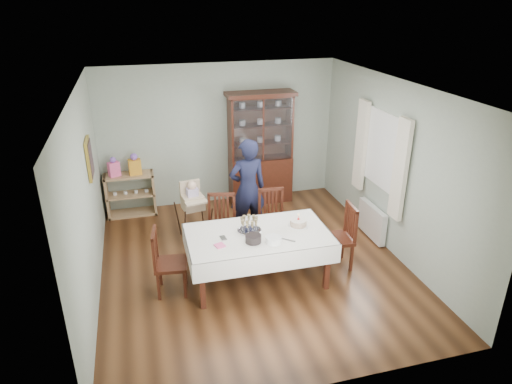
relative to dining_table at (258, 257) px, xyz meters
name	(u,v)px	position (x,y,z in m)	size (l,w,h in m)	color
floor	(253,264)	(0.03, 0.43, -0.38)	(5.00, 5.00, 0.00)	#593319
room_shell	(243,148)	(0.03, 0.96, 1.32)	(5.00, 5.00, 5.00)	#9EAA99
dining_table	(258,257)	(0.00, 0.00, 0.00)	(2.01, 1.17, 0.76)	#411910
china_cabinet	(260,147)	(0.78, 2.69, 0.74)	(1.30, 0.48, 2.18)	#411910
sideboard	(131,194)	(-1.72, 2.71, 0.02)	(0.90, 0.38, 0.80)	tan
picture_frame	(89,159)	(-2.19, 1.23, 1.27)	(0.04, 0.48, 0.58)	gold
window	(383,150)	(2.25, 0.73, 1.17)	(0.04, 1.02, 1.22)	white
curtain_left	(400,170)	(2.19, 0.11, 1.07)	(0.07, 0.30, 1.55)	silver
curtain_right	(361,145)	(2.19, 1.35, 1.07)	(0.07, 0.30, 1.55)	silver
radiator	(372,221)	(2.19, 0.73, -0.08)	(0.10, 0.80, 0.55)	white
chair_far_left	(222,239)	(-0.37, 0.78, -0.09)	(0.55, 0.55, 1.00)	#411910
chair_far_right	(273,231)	(0.48, 0.85, -0.10)	(0.46, 0.46, 0.97)	#411910
chair_end_left	(171,274)	(-1.24, 0.04, -0.10)	(0.49, 0.49, 0.96)	#411910
chair_end_right	(337,248)	(1.26, 0.06, -0.09)	(0.47, 0.47, 0.99)	#411910
woman	(248,189)	(0.19, 1.36, 0.47)	(0.63, 0.41, 1.72)	black
high_chair	(194,216)	(-0.71, 1.50, 0.02)	(0.53, 0.53, 1.03)	black
champagne_tray	(249,227)	(-0.10, 0.11, 0.44)	(0.34, 0.34, 0.21)	silver
birthday_cake	(298,223)	(0.61, 0.07, 0.43)	(0.28, 0.28, 0.19)	white
plate_stack_dark	(253,239)	(-0.13, -0.21, 0.43)	(0.22, 0.22, 0.11)	black
plate_stack_white	(274,240)	(0.13, -0.30, 0.42)	(0.21, 0.21, 0.09)	white
napkin_stack	(220,245)	(-0.58, -0.20, 0.38)	(0.12, 0.12, 0.02)	#F55A95
cutlery	(221,238)	(-0.53, 0.00, 0.38)	(0.10, 0.14, 0.01)	silver
cake_knife	(285,239)	(0.31, -0.26, 0.38)	(0.31, 0.03, 0.01)	silver
gift_bag_pink	(114,168)	(-1.95, 2.69, 0.58)	(0.23, 0.19, 0.36)	#F55A95
gift_bag_orange	(135,165)	(-1.59, 2.69, 0.59)	(0.23, 0.17, 0.40)	orange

